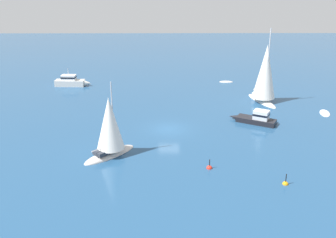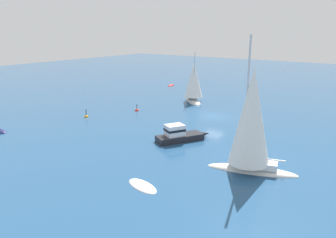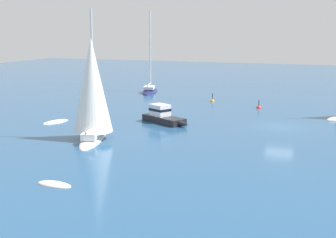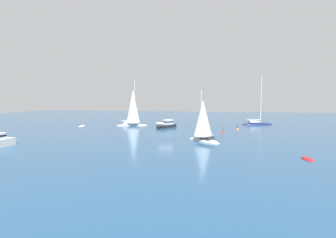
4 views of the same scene
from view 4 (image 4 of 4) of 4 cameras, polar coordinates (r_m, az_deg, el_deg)
The scene contains 10 objects.
ground_plane at distance 46.43m, azimuth -0.49°, elevation -3.31°, with size 160.00×160.00×0.00m, color navy.
yacht at distance 61.80m, azimuth -7.49°, elevation 2.27°, with size 7.13×3.94×10.76m.
tender at distance 31.25m, azimuth 27.59°, elevation -7.65°, with size 1.24×2.30×0.45m.
tender_1 at distance 67.49m, azimuth -1.57°, elevation -0.87°, with size 3.17×2.01×0.37m.
powerboat at distance 57.19m, azimuth -0.26°, elevation -1.20°, with size 3.81×5.65×1.71m.
sloop at distance 39.44m, azimuth 7.49°, elevation -0.79°, with size 5.63×5.51×7.92m.
yacht_1 at distance 66.61m, azimuth 18.45°, elevation -0.99°, with size 7.68×3.97×11.92m.
dinghy at distance 63.09m, azimuth -17.89°, elevation -1.46°, with size 1.10×2.35×0.39m.
channel_buoy at distance 49.24m, azimuth 11.61°, elevation -2.94°, with size 0.56×0.56×1.20m.
mooring_buoy at distance 55.58m, azimuth 14.58°, elevation -2.14°, with size 0.52×0.52×1.26m.
Camera 4 is at (8.97, -45.12, 6.29)m, focal length 28.60 mm.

